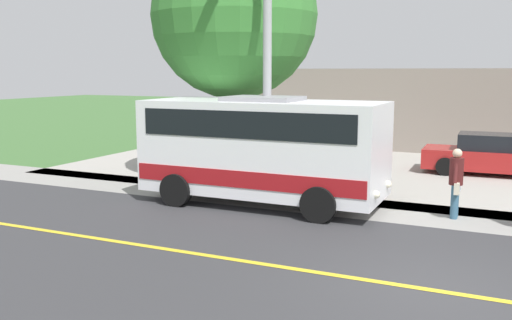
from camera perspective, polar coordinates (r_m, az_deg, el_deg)
ground_plane at (r=10.13m, az=17.36°, el=-12.51°), size 120.00×120.00×0.00m
road_surface at (r=10.13m, az=17.36°, el=-12.49°), size 8.00×100.00×0.01m
sidewalk at (r=15.08m, az=19.92°, el=-5.53°), size 2.40×100.00×0.01m
road_centre_line at (r=10.13m, az=17.36°, el=-12.46°), size 0.16×100.00×0.00m
shuttle_bus_front at (r=15.40m, az=0.72°, el=1.48°), size 2.78×6.67×2.97m
pedestrian_waiting at (r=14.84m, az=19.62°, el=-2.01°), size 0.72×0.34×1.76m
street_light_pole at (r=15.63m, az=0.99°, el=13.17°), size 1.97×0.24×8.74m
parked_car_near at (r=21.69m, az=22.59°, el=0.46°), size 2.10×4.44×1.45m
tree_curbside at (r=18.89m, az=-2.21°, el=14.43°), size 5.42×5.42×8.15m
commercial_building at (r=30.94m, az=20.02°, el=5.19°), size 10.00×18.27×3.77m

